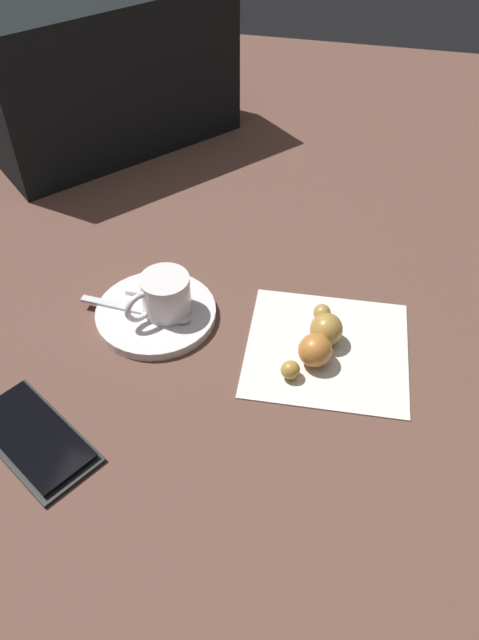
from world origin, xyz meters
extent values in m
plane|color=brown|center=(0.00, 0.00, 0.00)|extent=(1.80, 1.80, 0.00)
cylinder|color=white|center=(-0.11, 0.02, 0.01)|extent=(0.14, 0.14, 0.01)
cylinder|color=white|center=(-0.10, 0.03, 0.04)|extent=(0.06, 0.06, 0.05)
cylinder|color=#371B0B|center=(-0.10, 0.03, 0.05)|extent=(0.05, 0.05, 0.00)
torus|color=white|center=(-0.12, 0.00, 0.04)|extent=(0.03, 0.04, 0.04)
cube|color=silver|center=(-0.15, 0.02, 0.01)|extent=(0.11, 0.02, 0.00)
ellipsoid|color=silver|center=(-0.08, 0.01, 0.02)|extent=(0.03, 0.02, 0.01)
cube|color=white|center=(-0.12, 0.05, 0.01)|extent=(0.07, 0.02, 0.01)
cube|color=silver|center=(0.09, 0.01, 0.00)|extent=(0.19, 0.18, 0.00)
ellipsoid|color=#B38737|center=(0.06, -0.04, 0.01)|extent=(0.03, 0.03, 0.02)
ellipsoid|color=#C47733|center=(0.08, -0.01, 0.02)|extent=(0.05, 0.05, 0.04)
ellipsoid|color=#B1863C|center=(0.09, 0.02, 0.02)|extent=(0.04, 0.04, 0.04)
ellipsoid|color=#B18841|center=(0.08, 0.06, 0.01)|extent=(0.03, 0.03, 0.02)
cube|color=black|center=(-0.18, -0.17, 0.00)|extent=(0.16, 0.13, 0.01)
cube|color=black|center=(-0.18, -0.17, 0.01)|extent=(0.14, 0.12, 0.00)
cube|color=black|center=(-0.28, 0.39, 0.11)|extent=(0.35, 0.37, 0.23)
camera|label=1|loc=(0.10, -0.47, 0.52)|focal=35.08mm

